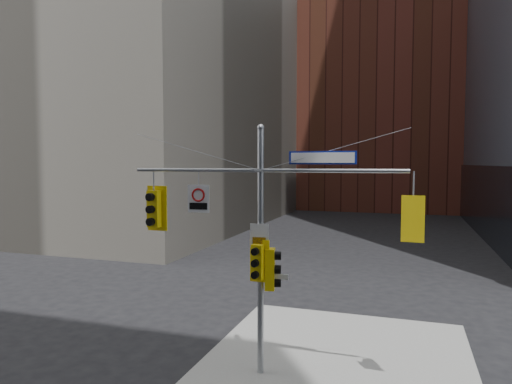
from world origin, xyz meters
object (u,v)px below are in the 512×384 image
Objects in this scene: signal_assembly at (261,226)px; traffic_light_pole_side at (272,269)px; street_sign_blade at (322,158)px; regulatory_sign_arm at (198,198)px; traffic_light_east_arm at (413,218)px; traffic_light_pole_front at (258,262)px; traffic_light_west_arm at (154,209)px.

signal_assembly is 6.83× the size of traffic_light_pole_side.
regulatory_sign_arm is at bearing -176.84° from street_sign_blade.
traffic_light_pole_front is at bearing 4.71° from traffic_light_east_arm.
traffic_light_pole_front is at bearing -89.92° from signal_assembly.
traffic_light_east_arm reaches higher than traffic_light_pole_side.
traffic_light_pole_front is (3.45, -0.28, -1.36)m from traffic_light_west_arm.
traffic_light_pole_front is at bearing -168.39° from street_sign_blade.
traffic_light_west_arm is 1.57m from regulatory_sign_arm.
traffic_light_pole_side is 0.63× the size of street_sign_blade.
traffic_light_east_arm is at bearing 0.04° from traffic_light_west_arm.
traffic_light_west_arm is at bearing 178.92° from traffic_light_pole_front.
signal_assembly is 5.71× the size of traffic_light_west_arm.
regulatory_sign_arm reaches higher than traffic_light_west_arm.
traffic_light_east_arm is 0.98× the size of traffic_light_pole_front.
signal_assembly is at bearing -177.10° from street_sign_blade.
traffic_light_pole_side is (0.33, 0.02, -1.22)m from signal_assembly.
traffic_light_pole_front is 0.66× the size of street_sign_blade.
regulatory_sign_arm is at bearing -179.40° from signal_assembly.
traffic_light_pole_front is 3.40m from street_sign_blade.
traffic_light_east_arm is 4.32m from traffic_light_pole_front.
signal_assembly is 2.60m from street_sign_blade.
street_sign_blade reaches higher than traffic_light_east_arm.
street_sign_blade is at bearing 0.02° from traffic_light_west_arm.
traffic_light_pole_side is at bearing 3.04° from signal_assembly.
street_sign_blade is (1.74, 0.00, 1.93)m from signal_assembly.
regulatory_sign_arm is at bearing 1.15° from traffic_light_east_arm.
traffic_light_east_arm is 2.81m from street_sign_blade.
traffic_light_pole_side is at bearing 0.19° from traffic_light_west_arm.
traffic_light_pole_side is 0.97× the size of traffic_light_pole_front.
traffic_light_pole_front is 2.61m from regulatory_sign_arm.
signal_assembly is 1.26m from traffic_light_pole_side.
traffic_light_east_arm is 6.03m from regulatory_sign_arm.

